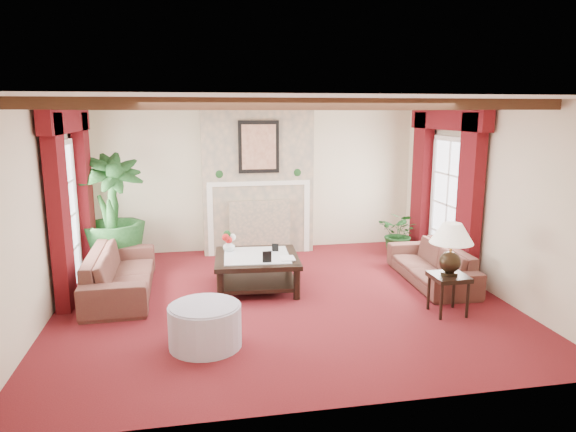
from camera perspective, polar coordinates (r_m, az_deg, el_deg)
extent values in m
plane|color=#4D0D14|center=(7.25, -0.70, -9.15)|extent=(6.00, 6.00, 0.00)
plane|color=white|center=(6.78, -0.76, 12.70)|extent=(6.00, 6.00, 0.00)
cube|color=beige|center=(9.58, -3.55, 4.26)|extent=(6.00, 0.02, 2.70)
cube|color=beige|center=(7.04, -25.57, 0.48)|extent=(0.02, 5.50, 2.70)
cube|color=beige|center=(7.96, 21.07, 2.01)|extent=(0.02, 5.50, 2.70)
imported|color=#3C101D|center=(7.70, -18.15, -5.18)|extent=(2.19, 0.73, 0.84)
imported|color=#3C101D|center=(8.13, 15.67, -4.50)|extent=(1.97, 0.72, 0.75)
imported|color=black|center=(8.93, -18.87, -2.24)|extent=(2.28, 2.58, 1.06)
imported|color=black|center=(9.48, 12.30, -2.43)|extent=(1.53, 1.53, 0.63)
cylinder|color=#B1A7BE|center=(5.87, -9.20, -11.97)|extent=(0.81, 0.81, 0.47)
imported|color=silver|center=(7.77, -6.59, -3.31)|extent=(0.21, 0.22, 0.18)
imported|color=black|center=(7.29, -0.85, -3.81)|extent=(0.21, 0.04, 0.28)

